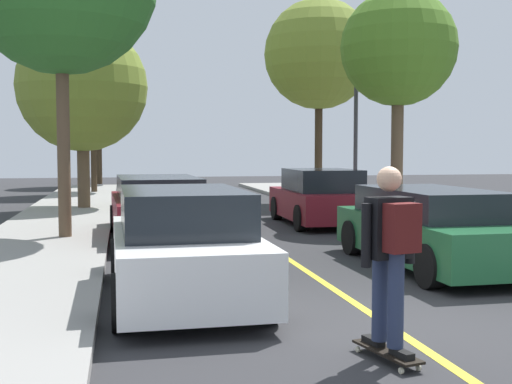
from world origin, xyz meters
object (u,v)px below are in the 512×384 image
parked_car_right_near (320,198)px  streetlamp (356,115)px  parked_car_left_nearest (182,246)px  parked_car_right_nearest (432,228)px  skateboarder (391,247)px  street_tree_left_far (93,82)px  street_tree_left_farthest (98,99)px  street_tree_right_near (319,55)px  street_tree_right_nearest (398,49)px  skateboard (387,352)px  street_tree_left_near (82,87)px  parked_car_left_near (158,208)px

parked_car_right_near → streetlamp: 3.61m
parked_car_left_nearest → streetlamp: (6.02, 10.01, 2.27)m
parked_car_right_nearest → skateboarder: skateboarder is taller
street_tree_left_far → skateboarder: size_ratio=3.93×
street_tree_left_farthest → skateboarder: (3.58, -29.70, -3.50)m
street_tree_left_far → street_tree_right_near: 10.15m
streetlamp → street_tree_right_near: bearing=87.5°
parked_car_right_nearest → skateboarder: (-2.63, -4.47, 0.42)m
parked_car_right_near → street_tree_left_farthest: size_ratio=0.63×
parked_car_left_nearest → street_tree_left_farthest: street_tree_left_farthest is taller
parked_car_right_near → street_tree_right_nearest: (1.94, -0.39, 3.82)m
street_tree_left_farthest → street_tree_right_nearest: bearing=-67.1°
street_tree_right_nearest → skateboarder: (-4.58, -10.38, -3.44)m
parked_car_left_nearest → skateboard: 3.39m
street_tree_right_near → street_tree_right_nearest: bearing=-90.0°
street_tree_left_far → street_tree_right_near: (8.16, -6.02, 0.57)m
street_tree_right_near → skateboard: (-4.58, -17.31, -5.26)m
parked_car_right_nearest → street_tree_right_near: size_ratio=0.63×
parked_car_right_nearest → skateboarder: bearing=-120.5°
street_tree_right_nearest → streetlamp: street_tree_right_nearest is taller
street_tree_left_near → streetlamp: street_tree_left_near is taller
street_tree_right_near → parked_car_right_near: bearing=-106.5°
parked_car_left_near → parked_car_right_near: bearing=24.9°
parked_car_left_near → parked_car_right_near: size_ratio=1.13×
street_tree_left_near → street_tree_right_near: size_ratio=0.80×
parked_car_left_nearest → street_tree_right_nearest: bearing=50.1°
parked_car_left_near → street_tree_left_near: street_tree_left_near is taller
parked_car_left_nearest → parked_car_left_near: parked_car_left_nearest is taller
parked_car_right_nearest → skateboarder: 5.21m
parked_car_left_nearest → street_tree_left_farthest: 27.11m
street_tree_left_far → streetlamp: street_tree_left_far is taller
street_tree_left_farthest → skateboarder: size_ratio=3.82×
street_tree_right_near → skateboard: bearing=-104.8°
street_tree_left_farthest → skateboarder: 30.12m
street_tree_left_near → skateboard: street_tree_left_near is taller
streetlamp → parked_car_left_nearest: bearing=-121.0°
streetlamp → parked_car_right_near: bearing=-128.8°
street_tree_left_farthest → streetlamp: 18.62m
street_tree_left_farthest → parked_car_right_near: bearing=-71.8°
street_tree_right_near → skateboarder: bearing=-104.8°
parked_car_left_nearest → parked_car_right_near: size_ratio=1.02×
street_tree_right_nearest → skateboard: (-4.58, -10.35, -4.43)m
skateboard → street_tree_left_near: bearing=102.9°
parked_car_left_nearest → streetlamp: 11.90m
parked_car_left_near → street_tree_left_farthest: (-1.94, 20.91, 3.89)m
parked_car_right_nearest → street_tree_left_far: bearing=108.2°
street_tree_left_near → street_tree_right_nearest: 9.73m
streetlamp → skateboarder: streetlamp is taller
parked_car_left_near → street_tree_left_farthest: size_ratio=0.71×
street_tree_right_nearest → streetlamp: 3.00m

